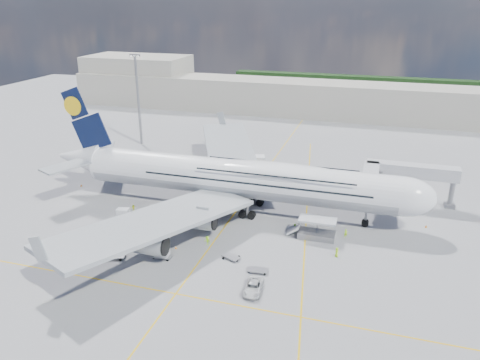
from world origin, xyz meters
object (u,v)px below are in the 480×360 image
(baggage_tug, at_px, (148,230))
(jet_bridge, at_px, (396,175))
(catering_truck_inner, at_px, (256,166))
(catering_truck_outer, at_px, (232,157))
(dolly_back, at_px, (123,213))
(airliner, at_px, (238,178))
(crew_wing, at_px, (133,208))
(crew_van, at_px, (337,252))
(light_mast, at_px, (138,99))
(cone_tail, at_px, (81,185))
(cone_wing_left_inner, at_px, (195,175))
(cone_wing_left_outer, at_px, (211,154))
(cone_wing_right_inner, at_px, (176,247))
(dolly_row_a, at_px, (115,256))
(crew_nose, at_px, (346,233))
(dolly_row_b, at_px, (162,252))
(cone_wing_right_outer, at_px, (126,249))
(dolly_nose_near, at_px, (258,270))
(dolly_nose_far, at_px, (231,257))
(service_van, at_px, (253,288))
(cargo_loader, at_px, (316,231))
(dolly_row_c, at_px, (155,231))
(crew_tug, at_px, (207,241))
(cone_nose, at_px, (426,226))
(crew_loader, at_px, (295,228))

(baggage_tug, bearing_deg, jet_bridge, 41.28)
(catering_truck_inner, relative_size, catering_truck_outer, 1.11)
(dolly_back, bearing_deg, airliner, 17.10)
(crew_wing, height_order, crew_van, crew_van)
(light_mast, height_order, cone_tail, light_mast)
(cone_wing_left_inner, bearing_deg, cone_wing_left_outer, 96.09)
(catering_truck_inner, bearing_deg, cone_wing_right_inner, -111.74)
(dolly_back, bearing_deg, dolly_row_a, -74.83)
(crew_nose, distance_m, crew_van, 7.29)
(dolly_row_b, bearing_deg, cone_wing_right_outer, 173.56)
(catering_truck_inner, relative_size, crew_van, 4.78)
(dolly_nose_near, bearing_deg, dolly_nose_far, 148.02)
(crew_wing, distance_m, cone_wing_right_outer, 15.50)
(dolly_row_a, distance_m, catering_truck_inner, 45.97)
(dolly_row_a, xyz_separation_m, cone_wing_left_outer, (-3.46, 55.03, -0.13))
(light_mast, relative_size, dolly_row_a, 7.10)
(dolly_row_b, relative_size, baggage_tug, 1.16)
(airliner, height_order, service_van, airliner)
(dolly_nose_near, height_order, cone_tail, cone_tail)
(baggage_tug, relative_size, service_van, 0.53)
(cargo_loader, distance_m, crew_wing, 36.33)
(dolly_row_b, distance_m, cone_tail, 38.84)
(catering_truck_inner, distance_m, service_van, 48.48)
(light_mast, height_order, dolly_row_b, light_mast)
(baggage_tug, bearing_deg, dolly_row_a, -87.70)
(airliner, relative_size, cone_wing_right_inner, 161.87)
(crew_nose, height_order, cone_wing_right_outer, crew_nose)
(dolly_row_c, xyz_separation_m, crew_tug, (10.14, -0.42, -0.10))
(crew_wing, distance_m, cone_wing_right_inner, 17.99)
(cargo_loader, relative_size, cone_wing_right_inner, 17.45)
(catering_truck_inner, xyz_separation_m, cone_wing_right_inner, (-3.68, -38.68, -1.91))
(cargo_loader, bearing_deg, cone_wing_right_inner, -153.72)
(light_mast, relative_size, crew_wing, 16.34)
(light_mast, bearing_deg, cone_tail, -85.67)
(cone_nose, distance_m, cone_wing_right_inner, 46.22)
(cone_wing_right_outer, bearing_deg, dolly_nose_far, 8.55)
(crew_tug, height_order, cone_wing_right_inner, crew_tug)
(catering_truck_inner, xyz_separation_m, catering_truck_outer, (-7.69, 5.04, -0.12))
(service_van, xyz_separation_m, crew_nose, (11.39, 20.75, 0.08))
(service_van, height_order, crew_wing, crew_wing)
(light_mast, distance_m, baggage_tug, 58.16)
(catering_truck_inner, xyz_separation_m, crew_nose, (23.60, -26.15, -1.34))
(crew_loader, bearing_deg, dolly_nose_far, -78.55)
(crew_nose, bearing_deg, crew_loader, 151.93)
(dolly_row_b, bearing_deg, jet_bridge, 38.99)
(cone_nose, bearing_deg, crew_van, -133.76)
(dolly_nose_near, bearing_deg, service_van, -88.35)
(cone_wing_left_outer, bearing_deg, catering_truck_outer, -36.07)
(crew_loader, bearing_deg, service_van, -51.55)
(light_mast, bearing_deg, cone_wing_right_outer, -64.43)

